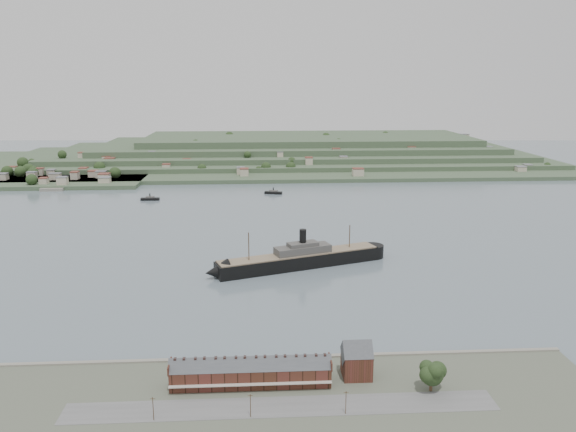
{
  "coord_description": "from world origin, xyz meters",
  "views": [
    {
      "loc": [
        -7.45,
        -343.29,
        104.8
      ],
      "look_at": [
        14.48,
        30.0,
        13.91
      ],
      "focal_mm": 35.0,
      "sensor_mm": 36.0,
      "label": 1
    }
  ],
  "objects": [
    {
      "name": "far_peninsula",
      "position": [
        27.91,
        393.1,
        11.88
      ],
      "size": [
        760.0,
        309.0,
        30.0
      ],
      "color": "#374F35",
      "rests_on": "ground"
    },
    {
      "name": "ferry_east",
      "position": [
        9.19,
        176.26,
        1.49
      ],
      "size": [
        17.11,
        8.34,
        6.19
      ],
      "color": "black",
      "rests_on": "ground"
    },
    {
      "name": "gabled_building",
      "position": [
        27.5,
        -164.0,
        8.19
      ],
      "size": [
        10.4,
        10.18,
        14.09
      ],
      "color": "#412417",
      "rests_on": "ground"
    },
    {
      "name": "ground",
      "position": [
        0.0,
        0.0,
        0.0
      ],
      "size": [
        1400.0,
        1400.0,
        0.0
      ],
      "primitive_type": "plane",
      "color": "slate",
      "rests_on": "ground"
    },
    {
      "name": "near_shore",
      "position": [
        0.0,
        -186.75,
        1.01
      ],
      "size": [
        220.0,
        80.0,
        2.6
      ],
      "color": "#4C5142",
      "rests_on": "ground"
    },
    {
      "name": "ferry_west",
      "position": [
        -101.94,
        154.03,
        1.48
      ],
      "size": [
        16.4,
        4.56,
        6.15
      ],
      "color": "black",
      "rests_on": "ground"
    },
    {
      "name": "steamship",
      "position": [
        14.53,
        -38.52,
        4.91
      ],
      "size": [
        106.87,
        47.5,
        26.59
      ],
      "color": "black",
      "rests_on": "ground"
    },
    {
      "name": "fig_tree",
      "position": [
        51.32,
        -175.46,
        8.74
      ],
      "size": [
        9.89,
        8.57,
        11.04
      ],
      "color": "#453220",
      "rests_on": "ground"
    },
    {
      "name": "terrace_row",
      "position": [
        -10.0,
        -168.02,
        6.84
      ],
      "size": [
        55.6,
        9.8,
        11.07
      ],
      "color": "#412417",
      "rests_on": "ground"
    },
    {
      "name": "tugboat",
      "position": [
        19.58,
        -15.41,
        1.51
      ],
      "size": [
        13.92,
        4.51,
        6.17
      ],
      "color": "black",
      "rests_on": "ground"
    }
  ]
}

